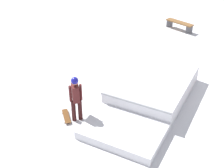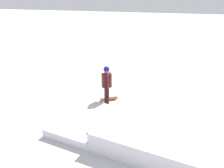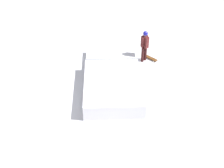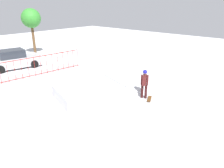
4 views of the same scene
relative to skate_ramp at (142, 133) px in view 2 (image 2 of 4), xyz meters
The scene contains 4 objects.
ground_plane 1.80m from the skate_ramp, 165.56° to the left, with size 60.00×60.00×0.00m, color silver.
skate_ramp is the anchor object (origin of this frame).
skater 2.92m from the skate_ramp, 54.62° to the right, with size 0.44×0.41×1.73m.
skateboard 3.19m from the skate_ramp, 59.16° to the right, with size 0.80×0.54×0.09m.
Camera 2 is at (1.51, 6.61, 5.17)m, focal length 40.72 mm.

